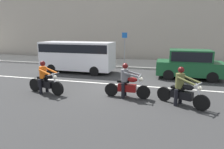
{
  "coord_description": "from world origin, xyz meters",
  "views": [
    {
      "loc": [
        2.4,
        -9.78,
        2.96
      ],
      "look_at": [
        -0.12,
        -0.76,
        0.93
      ],
      "focal_mm": 32.61,
      "sensor_mm": 36.0,
      "label": 1
    }
  ],
  "objects_px": {
    "street_sign_post": "(125,45)",
    "parked_van_white": "(77,55)",
    "motorcycle_with_rider_orange_stripe": "(45,80)",
    "parked_hatchback_forest_green": "(189,64)",
    "motorcycle_with_rider_gray": "(127,84)",
    "pedestrian_bystander": "(101,50)",
    "motorcycle_with_rider_olive": "(182,90)"
  },
  "relations": [
    {
      "from": "street_sign_post",
      "to": "motorcycle_with_rider_gray",
      "type": "bearing_deg",
      "value": -77.03
    },
    {
      "from": "parked_hatchback_forest_green",
      "to": "parked_van_white",
      "type": "distance_m",
      "value": 7.55
    },
    {
      "from": "motorcycle_with_rider_gray",
      "to": "pedestrian_bystander",
      "type": "relative_size",
      "value": 1.23
    },
    {
      "from": "pedestrian_bystander",
      "to": "motorcycle_with_rider_orange_stripe",
      "type": "bearing_deg",
      "value": -86.17
    },
    {
      "from": "motorcycle_with_rider_olive",
      "to": "street_sign_post",
      "type": "height_order",
      "value": "street_sign_post"
    },
    {
      "from": "motorcycle_with_rider_orange_stripe",
      "to": "motorcycle_with_rider_gray",
      "type": "xyz_separation_m",
      "value": [
        3.86,
        0.45,
        -0.0
      ]
    },
    {
      "from": "street_sign_post",
      "to": "parked_hatchback_forest_green",
      "type": "bearing_deg",
      "value": -36.7
    },
    {
      "from": "parked_hatchback_forest_green",
      "to": "street_sign_post",
      "type": "distance_m",
      "value": 6.18
    },
    {
      "from": "motorcycle_with_rider_orange_stripe",
      "to": "motorcycle_with_rider_gray",
      "type": "distance_m",
      "value": 3.89
    },
    {
      "from": "motorcycle_with_rider_gray",
      "to": "parked_hatchback_forest_green",
      "type": "bearing_deg",
      "value": 57.37
    },
    {
      "from": "pedestrian_bystander",
      "to": "parked_hatchback_forest_green",
      "type": "bearing_deg",
      "value": -34.68
    },
    {
      "from": "motorcycle_with_rider_gray",
      "to": "parked_van_white",
      "type": "height_order",
      "value": "parked_van_white"
    },
    {
      "from": "parked_van_white",
      "to": "motorcycle_with_rider_orange_stripe",
      "type": "bearing_deg",
      "value": -82.27
    },
    {
      "from": "parked_hatchback_forest_green",
      "to": "parked_van_white",
      "type": "bearing_deg",
      "value": -179.83
    },
    {
      "from": "motorcycle_with_rider_orange_stripe",
      "to": "parked_hatchback_forest_green",
      "type": "distance_m",
      "value": 8.56
    },
    {
      "from": "motorcycle_with_rider_orange_stripe",
      "to": "parked_hatchback_forest_green",
      "type": "bearing_deg",
      "value": 36.78
    },
    {
      "from": "parked_van_white",
      "to": "street_sign_post",
      "type": "height_order",
      "value": "street_sign_post"
    },
    {
      "from": "street_sign_post",
      "to": "parked_van_white",
      "type": "bearing_deg",
      "value": -125.55
    },
    {
      "from": "parked_hatchback_forest_green",
      "to": "motorcycle_with_rider_orange_stripe",
      "type": "bearing_deg",
      "value": -143.22
    },
    {
      "from": "parked_van_white",
      "to": "street_sign_post",
      "type": "xyz_separation_m",
      "value": [
        2.63,
        3.68,
        0.49
      ]
    },
    {
      "from": "motorcycle_with_rider_olive",
      "to": "pedestrian_bystander",
      "type": "xyz_separation_m",
      "value": [
        -6.86,
        10.29,
        0.48
      ]
    },
    {
      "from": "pedestrian_bystander",
      "to": "street_sign_post",
      "type": "bearing_deg",
      "value": -30.63
    },
    {
      "from": "parked_hatchback_forest_green",
      "to": "parked_van_white",
      "type": "height_order",
      "value": "parked_van_white"
    },
    {
      "from": "parked_van_white",
      "to": "motorcycle_with_rider_gray",
      "type": "bearing_deg",
      "value": -45.62
    },
    {
      "from": "motorcycle_with_rider_olive",
      "to": "parked_hatchback_forest_green",
      "type": "height_order",
      "value": "parked_hatchback_forest_green"
    },
    {
      "from": "pedestrian_bystander",
      "to": "motorcycle_with_rider_olive",
      "type": "bearing_deg",
      "value": -56.3
    },
    {
      "from": "motorcycle_with_rider_gray",
      "to": "pedestrian_bystander",
      "type": "distance_m",
      "value": 10.9
    },
    {
      "from": "pedestrian_bystander",
      "to": "motorcycle_with_rider_gray",
      "type": "bearing_deg",
      "value": -65.3
    },
    {
      "from": "motorcycle_with_rider_orange_stripe",
      "to": "parked_van_white",
      "type": "xyz_separation_m",
      "value": [
        -0.69,
        5.1,
        0.62
      ]
    },
    {
      "from": "parked_hatchback_forest_green",
      "to": "street_sign_post",
      "type": "height_order",
      "value": "street_sign_post"
    },
    {
      "from": "motorcycle_with_rider_orange_stripe",
      "to": "parked_hatchback_forest_green",
      "type": "relative_size",
      "value": 0.53
    },
    {
      "from": "parked_van_white",
      "to": "pedestrian_bystander",
      "type": "relative_size",
      "value": 3.07
    }
  ]
}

